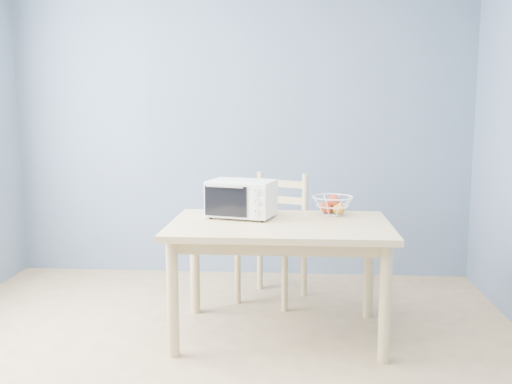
# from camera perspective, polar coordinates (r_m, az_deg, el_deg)

# --- Properties ---
(room) EXTENTS (4.01, 4.51, 2.61)m
(room) POSITION_cam_1_polar(r_m,az_deg,el_deg) (2.79, -6.19, 4.76)
(room) COLOR tan
(room) RESTS_ON ground
(dining_table) EXTENTS (1.40, 0.90, 0.75)m
(dining_table) POSITION_cam_1_polar(r_m,az_deg,el_deg) (3.66, 2.39, -4.63)
(dining_table) COLOR tan
(dining_table) RESTS_ON ground
(toaster_oven) EXTENTS (0.48, 0.39, 0.25)m
(toaster_oven) POSITION_cam_1_polar(r_m,az_deg,el_deg) (3.79, -1.71, -0.60)
(toaster_oven) COLOR silver
(toaster_oven) RESTS_ON dining_table
(fruit_basket) EXTENTS (0.37, 0.37, 0.14)m
(fruit_basket) POSITION_cam_1_polar(r_m,az_deg,el_deg) (3.92, 7.67, -1.27)
(fruit_basket) COLOR white
(fruit_basket) RESTS_ON dining_table
(dining_chair) EXTENTS (0.59, 0.59, 0.97)m
(dining_chair) POSITION_cam_1_polar(r_m,az_deg,el_deg) (4.43, 1.84, -4.59)
(dining_chair) COLOR tan
(dining_chair) RESTS_ON ground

